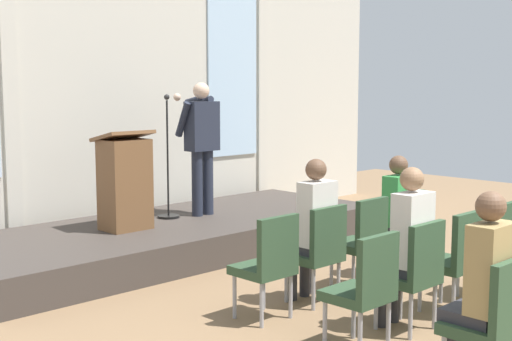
{
  "coord_description": "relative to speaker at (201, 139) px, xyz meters",
  "views": [
    {
      "loc": [
        -5.24,
        -1.43,
        2.06
      ],
      "look_at": [
        0.15,
        4.11,
        1.11
      ],
      "focal_mm": 49.35,
      "sensor_mm": 36.0,
      "label": 1
    }
  ],
  "objects": [
    {
      "name": "chair_r1_c1",
      "position": [
        -0.84,
        -3.75,
        -0.83
      ],
      "size": [
        0.46,
        0.44,
        0.94
      ],
      "color": "#99999E",
      "rests_on": "ground"
    },
    {
      "name": "chair_r0_c1",
      "position": [
        -0.84,
        -2.71,
        -0.83
      ],
      "size": [
        0.46,
        0.44,
        0.94
      ],
      "color": "#99999E",
      "rests_on": "ground"
    },
    {
      "name": "chair_r0_c3",
      "position": [
        0.49,
        -2.71,
        -0.83
      ],
      "size": [
        0.46,
        0.44,
        0.94
      ],
      "color": "#99999E",
      "rests_on": "ground"
    },
    {
      "name": "chair_r1_c0",
      "position": [
        -1.5,
        -3.75,
        -0.83
      ],
      "size": [
        0.46,
        0.44,
        0.94
      ],
      "color": "#99999E",
      "rests_on": "ground"
    },
    {
      "name": "speaker",
      "position": [
        0.0,
        0.0,
        0.0
      ],
      "size": [
        0.51,
        0.69,
        1.7
      ],
      "color": "#232838",
      "rests_on": "stage_platform"
    },
    {
      "name": "chair_r1_c3",
      "position": [
        0.49,
        -3.75,
        -0.83
      ],
      "size": [
        0.46,
        0.44,
        0.94
      ],
      "color": "#99999E",
      "rests_on": "ground"
    },
    {
      "name": "chair_r2_c0",
      "position": [
        -1.5,
        -4.79,
        -0.83
      ],
      "size": [
        0.46,
        0.44,
        0.94
      ],
      "color": "#99999E",
      "rests_on": "ground"
    },
    {
      "name": "chair_r1_c2",
      "position": [
        -0.17,
        -3.75,
        -0.83
      ],
      "size": [
        0.46,
        0.44,
        0.94
      ],
      "color": "#99999E",
      "rests_on": "ground"
    },
    {
      "name": "audience_r2_c0",
      "position": [
        -1.5,
        -4.71,
        -0.61
      ],
      "size": [
        0.36,
        0.39,
        1.37
      ],
      "color": "#2D2D33",
      "rests_on": "ground"
    },
    {
      "name": "stage_platform",
      "position": [
        -0.5,
        -0.1,
        -1.18
      ],
      "size": [
        5.51,
        2.07,
        0.38
      ],
      "primitive_type": "cube",
      "color": "#3F3833",
      "rests_on": "ground"
    },
    {
      "name": "mic_stand",
      "position": [
        -0.43,
        0.14,
        -0.65
      ],
      "size": [
        0.28,
        0.28,
        1.55
      ],
      "color": "black",
      "rests_on": "stage_platform"
    },
    {
      "name": "audience_r0_c1",
      "position": [
        -0.84,
        -2.63,
        -0.61
      ],
      "size": [
        0.36,
        0.39,
        1.37
      ],
      "color": "#2D2D33",
      "rests_on": "ground"
    },
    {
      "name": "chair_r0_c0",
      "position": [
        -1.5,
        -2.71,
        -0.83
      ],
      "size": [
        0.46,
        0.44,
        0.94
      ],
      "color": "#99999E",
      "rests_on": "ground"
    },
    {
      "name": "lectern",
      "position": [
        -1.22,
        -0.08,
        -0.44
      ],
      "size": [
        0.6,
        0.48,
        1.16
      ],
      "color": "brown",
      "rests_on": "stage_platform"
    },
    {
      "name": "chair_r0_c2",
      "position": [
        -0.17,
        -2.71,
        -0.83
      ],
      "size": [
        0.46,
        0.44,
        0.94
      ],
      "color": "#99999E",
      "rests_on": "ground"
    },
    {
      "name": "rear_partition",
      "position": [
        -0.49,
        1.23,
        0.71
      ],
      "size": [
        10.58,
        0.14,
        4.14
      ],
      "color": "beige",
      "rests_on": "ground"
    },
    {
      "name": "audience_r1_c1",
      "position": [
        -0.84,
        -3.67,
        -0.6
      ],
      "size": [
        0.36,
        0.39,
        1.38
      ],
      "color": "#2D2D33",
      "rests_on": "ground"
    },
    {
      "name": "audience_r0_c3",
      "position": [
        0.49,
        -2.63,
        -0.64
      ],
      "size": [
        0.36,
        0.39,
        1.31
      ],
      "color": "#2D2D33",
      "rests_on": "ground"
    }
  ]
}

